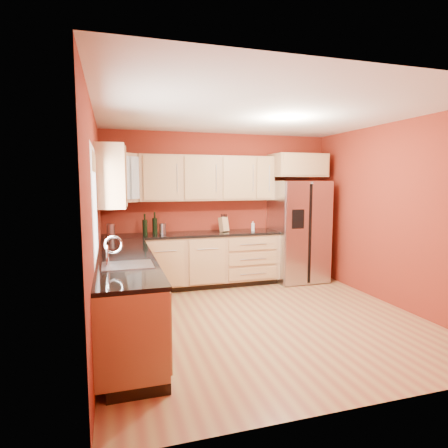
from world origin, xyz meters
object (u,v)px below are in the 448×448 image
Objects in this scene: wine_bottle_a at (155,223)px; knife_block at (224,224)px; canister_left at (111,230)px; soap_dispenser at (253,226)px; refrigerator at (298,231)px.

wine_bottle_a reaches higher than knife_block.
canister_left is at bearing -175.28° from wine_bottle_a.
wine_bottle_a is 1.48× the size of knife_block.
canister_left is 1.14× the size of soap_dispenser.
wine_bottle_a is (0.68, 0.06, 0.08)m from canister_left.
wine_bottle_a reaches higher than soap_dispenser.
soap_dispenser is at bearing -33.94° from knife_block.
refrigerator is at bearing -26.64° from knife_block.
soap_dispenser is at bearing -1.26° from canister_left.
knife_block is at bearing -0.10° from wine_bottle_a.
knife_block reaches higher than soap_dispenser.
wine_bottle_a reaches higher than canister_left.
canister_left is at bearing 159.89° from knife_block.
refrigerator is 1.37m from knife_block.
refrigerator reaches higher than knife_block.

